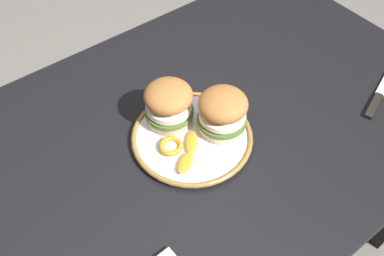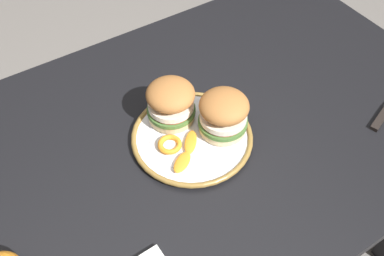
% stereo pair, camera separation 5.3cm
% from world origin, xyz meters
% --- Properties ---
extents(dining_table, '(1.35, 0.83, 0.75)m').
position_xyz_m(dining_table, '(0.00, 0.00, 0.65)').
color(dining_table, black).
rests_on(dining_table, ground).
extents(dinner_plate, '(0.27, 0.27, 0.02)m').
position_xyz_m(dinner_plate, '(0.01, 0.02, 0.76)').
color(dinner_plate, white).
rests_on(dinner_plate, dining_table).
extents(sandwich_half_left, '(0.15, 0.15, 0.10)m').
position_xyz_m(sandwich_half_left, '(0.02, -0.05, 0.82)').
color(sandwich_half_left, beige).
rests_on(sandwich_half_left, dinner_plate).
extents(sandwich_half_right, '(0.15, 0.15, 0.10)m').
position_xyz_m(sandwich_half_right, '(-0.06, 0.04, 0.82)').
color(sandwich_half_right, beige).
rests_on(sandwich_half_right, dinner_plate).
extents(orange_peel_curled, '(0.06, 0.06, 0.01)m').
position_xyz_m(orange_peel_curled, '(0.07, 0.02, 0.77)').
color(orange_peel_curled, orange).
rests_on(orange_peel_curled, dinner_plate).
extents(orange_peel_strip_long, '(0.06, 0.06, 0.01)m').
position_xyz_m(orange_peel_strip_long, '(0.07, 0.07, 0.77)').
color(orange_peel_strip_long, orange).
rests_on(orange_peel_strip_long, dinner_plate).
extents(orange_peel_strip_short, '(0.06, 0.07, 0.01)m').
position_xyz_m(orange_peel_strip_short, '(0.02, 0.04, 0.77)').
color(orange_peel_strip_short, orange).
rests_on(orange_peel_strip_short, dinner_plate).
extents(table_knife, '(0.21, 0.09, 0.01)m').
position_xyz_m(table_knife, '(-0.45, 0.19, 0.75)').
color(table_knife, silver).
rests_on(table_knife, dining_table).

